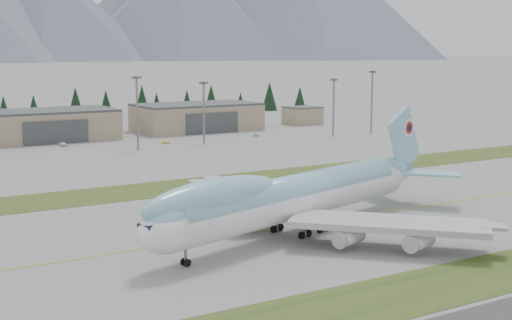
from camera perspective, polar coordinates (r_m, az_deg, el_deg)
ground at (r=136.50m, az=6.63°, el=-4.71°), size 7000.00×7000.00×0.00m
grass_strip_near at (r=110.13m, az=18.97°, el=-8.44°), size 400.00×14.00×0.08m
grass_strip_far at (r=173.40m, az=-2.53°, el=-1.76°), size 400.00×18.00×0.08m
taxiway_line_main at (r=136.50m, az=6.63°, el=-4.71°), size 400.00×0.40×0.02m
boeing_747_freighter at (r=123.52m, az=3.05°, el=-2.90°), size 77.15×63.99×20.36m
hangar_center at (r=264.40m, az=-16.47°, el=2.71°), size 48.00×26.60×10.80m
hangar_right at (r=285.53m, az=-4.75°, el=3.46°), size 48.00×26.60×10.80m
control_shed at (r=309.57m, az=3.74°, el=3.59°), size 14.00×12.00×7.60m
floodlight_masts at (r=233.56m, az=-7.66°, el=4.77°), size 202.86×8.27×23.95m
service_vehicle_a at (r=246.38m, az=-15.20°, el=1.08°), size 2.43×4.25×1.36m
service_vehicle_b at (r=246.09m, az=-7.22°, el=1.31°), size 3.30×2.10×1.03m
service_vehicle_c at (r=266.20m, az=0.00°, el=1.94°), size 3.41×4.32×1.17m
conifer_belt at (r=330.70m, az=-16.00°, el=4.15°), size 275.70×16.55×16.86m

